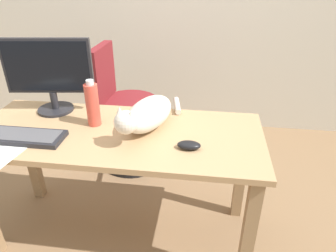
{
  "coord_description": "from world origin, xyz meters",
  "views": [
    {
      "loc": [
        0.44,
        -1.32,
        1.48
      ],
      "look_at": [
        0.27,
        -0.02,
        0.76
      ],
      "focal_mm": 33.04,
      "sensor_mm": 36.0,
      "label": 1
    }
  ],
  "objects": [
    {
      "name": "ground_plane",
      "position": [
        0.0,
        0.0,
        0.0
      ],
      "size": [
        8.0,
        8.0,
        0.0
      ],
      "primitive_type": "plane",
      "color": "#846647"
    },
    {
      "name": "desk",
      "position": [
        0.0,
        0.0,
        0.6
      ],
      "size": [
        1.48,
        0.61,
        0.7
      ],
      "color": "tan",
      "rests_on": "ground_plane"
    },
    {
      "name": "office_chair",
      "position": [
        -0.18,
        0.74,
        0.41
      ],
      "size": [
        0.48,
        0.48,
        0.94
      ],
      "color": "black",
      "rests_on": "ground_plane"
    },
    {
      "name": "monitor",
      "position": [
        -0.42,
        0.19,
        0.93
      ],
      "size": [
        0.48,
        0.2,
        0.42
      ],
      "color": "#232328",
      "rests_on": "desk"
    },
    {
      "name": "keyboard",
      "position": [
        -0.45,
        -0.13,
        0.72
      ],
      "size": [
        0.44,
        0.15,
        0.03
      ],
      "color": "#232328",
      "rests_on": "desk"
    },
    {
      "name": "cat",
      "position": [
        0.15,
        0.06,
        0.79
      ],
      "size": [
        0.29,
        0.58,
        0.2
      ],
      "color": "silver",
      "rests_on": "desk"
    },
    {
      "name": "computer_mouse",
      "position": [
        0.38,
        -0.11,
        0.72
      ],
      "size": [
        0.11,
        0.06,
        0.04
      ],
      "primitive_type": "ellipsoid",
      "color": "black",
      "rests_on": "desk"
    },
    {
      "name": "paper_sheet",
      "position": [
        -0.48,
        -0.21,
        0.71
      ],
      "size": [
        0.25,
        0.32,
        0.0
      ],
      "primitive_type": "cube",
      "rotation": [
        0.0,
        0.0,
        -0.14
      ],
      "color": "white",
      "rests_on": "desk"
    },
    {
      "name": "water_bottle",
      "position": [
        -0.13,
        0.06,
        0.82
      ],
      "size": [
        0.07,
        0.07,
        0.25
      ],
      "color": "#D84C3D",
      "rests_on": "desk"
    }
  ]
}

